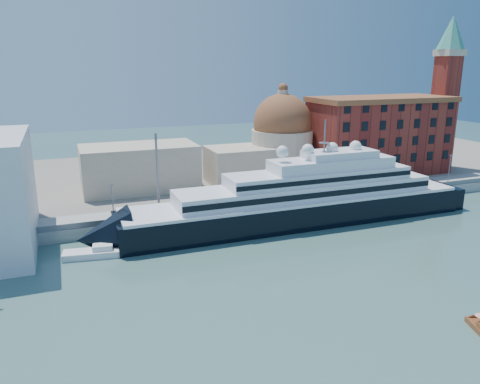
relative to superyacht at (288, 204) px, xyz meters
name	(u,v)px	position (x,y,z in m)	size (l,w,h in m)	color
ground	(312,269)	(-6.65, -23.00, -4.64)	(400.00, 400.00, 0.00)	#345B57
quay	(242,208)	(-6.65, 11.00, -3.39)	(180.00, 10.00, 2.50)	gray
land	(195,173)	(-6.65, 52.00, -3.64)	(260.00, 72.00, 2.00)	slate
quay_fence	(249,206)	(-6.65, 6.50, -1.54)	(180.00, 0.10, 1.20)	slate
superyacht	(288,204)	(0.00, 0.00, 0.00)	(89.92, 12.47, 26.87)	black
service_barge	(94,253)	(-41.63, -3.50, -3.94)	(11.17, 5.11, 2.42)	white
warehouse	(379,135)	(45.35, 29.00, 9.15)	(43.00, 19.00, 23.25)	maroon
campanile	(446,83)	(69.35, 29.00, 24.12)	(8.40, 8.40, 47.00)	maroon
church	(233,150)	(-0.26, 34.72, 6.27)	(66.00, 18.00, 25.50)	beige
lamp_posts	(191,180)	(-19.32, 9.27, 5.20)	(120.80, 2.40, 18.00)	slate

